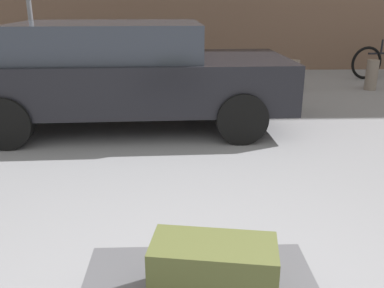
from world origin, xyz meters
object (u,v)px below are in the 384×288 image
duffel_bag_olive_front_left (213,271)px  no_parking_sign (31,20)px  parked_car (124,72)px  bollard_kerb_near (293,75)px  bollard_kerb_mid (372,75)px

duffel_bag_olive_front_left → no_parking_sign: bearing=124.7°
duffel_bag_olive_front_left → parked_car: (-0.89, 4.08, 0.27)m
duffel_bag_olive_front_left → no_parking_sign: (-2.32, 4.84, 0.92)m
no_parking_sign → duffel_bag_olive_front_left: bearing=-64.4°
bollard_kerb_near → bollard_kerb_mid: bearing=0.0°
duffel_bag_olive_front_left → bollard_kerb_near: bearing=81.0°
bollard_kerb_mid → no_parking_sign: no_parking_sign is taller
no_parking_sign → bollard_kerb_mid: bearing=14.7°
bollard_kerb_near → bollard_kerb_mid: size_ratio=1.00×
parked_car → bollard_kerb_mid: parked_car is taller
no_parking_sign → parked_car: bearing=-28.1°
duffel_bag_olive_front_left → no_parking_sign: no_parking_sign is taller
duffel_bag_olive_front_left → bollard_kerb_near: size_ratio=1.01×
bollard_kerb_mid → no_parking_sign: (-5.96, -1.56, 1.12)m
no_parking_sign → bollard_kerb_near: bearing=19.5°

